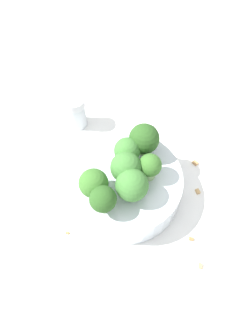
% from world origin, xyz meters
% --- Properties ---
extents(ground_plane, '(3.00, 3.00, 0.00)m').
position_xyz_m(ground_plane, '(0.00, 0.00, 0.00)').
color(ground_plane, white).
extents(bowl, '(0.17, 0.17, 0.05)m').
position_xyz_m(bowl, '(0.00, 0.00, 0.03)').
color(bowl, silver).
rests_on(bowl, ground_plane).
extents(broccoli_floret_0, '(0.05, 0.05, 0.05)m').
position_xyz_m(broccoli_floret_0, '(0.00, -0.00, 0.08)').
color(broccoli_floret_0, '#84AD66').
rests_on(broccoli_floret_0, bowl).
extents(broccoli_floret_1, '(0.05, 0.05, 0.05)m').
position_xyz_m(broccoli_floret_1, '(0.00, 0.03, 0.08)').
color(broccoli_floret_1, '#8EB770').
rests_on(broccoli_floret_1, bowl).
extents(broccoli_floret_2, '(0.03, 0.03, 0.05)m').
position_xyz_m(broccoli_floret_2, '(-0.03, 0.01, 0.08)').
color(broccoli_floret_2, '#8EB770').
rests_on(broccoli_floret_2, bowl).
extents(broccoli_floret_3, '(0.04, 0.04, 0.05)m').
position_xyz_m(broccoli_floret_3, '(0.04, 0.04, 0.08)').
color(broccoli_floret_3, '#7A9E5B').
rests_on(broccoli_floret_3, bowl).
extents(broccoli_floret_4, '(0.04, 0.04, 0.05)m').
position_xyz_m(broccoli_floret_4, '(0.05, 0.01, 0.08)').
color(broccoli_floret_4, '#7A9E5B').
rests_on(broccoli_floret_4, bowl).
extents(broccoli_floret_5, '(0.05, 0.05, 0.06)m').
position_xyz_m(broccoli_floret_5, '(-0.04, -0.04, 0.09)').
color(broccoli_floret_5, '#84AD66').
rests_on(broccoli_floret_5, bowl).
extents(broccoli_floret_6, '(0.04, 0.04, 0.05)m').
position_xyz_m(broccoli_floret_6, '(-0.01, -0.03, 0.08)').
color(broccoli_floret_6, '#84AD66').
rests_on(broccoli_floret_6, bowl).
extents(pepper_shaker, '(0.04, 0.04, 0.06)m').
position_xyz_m(pepper_shaker, '(0.04, -0.16, 0.03)').
color(pepper_shaker, '#B2B7BC').
rests_on(pepper_shaker, ground_plane).
extents(almond_crumb_0, '(0.01, 0.01, 0.01)m').
position_xyz_m(almond_crumb_0, '(-0.07, 0.10, 0.00)').
color(almond_crumb_0, olive).
rests_on(almond_crumb_0, ground_plane).
extents(almond_crumb_1, '(0.01, 0.01, 0.01)m').
position_xyz_m(almond_crumb_1, '(-0.07, 0.14, 0.00)').
color(almond_crumb_1, tan).
rests_on(almond_crumb_1, ground_plane).
extents(almond_crumb_2, '(0.01, 0.01, 0.01)m').
position_xyz_m(almond_crumb_2, '(-0.13, -0.02, 0.00)').
color(almond_crumb_2, '#AD7F4C').
rests_on(almond_crumb_2, ground_plane).
extents(almond_crumb_3, '(0.01, 0.01, 0.01)m').
position_xyz_m(almond_crumb_3, '(-0.11, 0.03, 0.00)').
color(almond_crumb_3, tan).
rests_on(almond_crumb_3, ground_plane).
extents(almond_crumb_4, '(0.01, 0.01, 0.01)m').
position_xyz_m(almond_crumb_4, '(0.10, 0.04, 0.00)').
color(almond_crumb_4, olive).
rests_on(almond_crumb_4, ground_plane).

